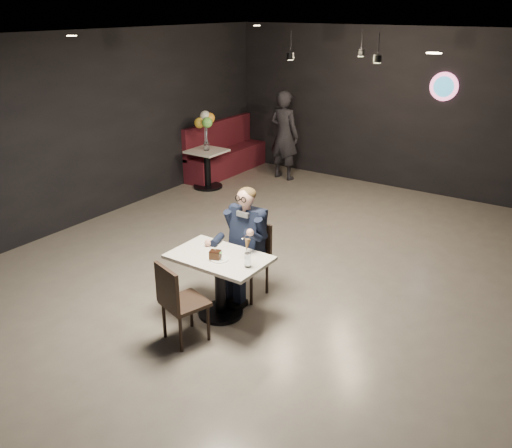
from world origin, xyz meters
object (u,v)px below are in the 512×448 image
Objects in this scene: chair_far at (248,261)px; booth_bench at (226,148)px; seated_man at (248,242)px; passerby at (284,135)px; side_table at (207,167)px; chair_near at (185,301)px; main_table at (220,286)px; sundae_glass at (248,260)px; balloon_vase at (207,146)px.

booth_bench reaches higher than chair_far.
passerby is (-2.19, 4.40, 0.18)m from seated_man.
seated_man reaches higher than side_table.
passerby is (0.90, 1.36, 0.49)m from side_table.
chair_near is 5.20m from side_table.
passerby is at bearing 116.42° from seated_man.
main_table is 5.44m from passerby.
booth_bench reaches higher than main_table.
sundae_glass is (0.42, -0.04, 0.45)m from main_table.
chair_near is 5.77× the size of balloon_vase.
seated_man is at bearing -44.50° from side_table.
chair_far is 4.93m from passerby.
chair_far reaches higher than sundae_glass.
balloon_vase is at bearing 130.74° from main_table.
chair_near is at bearing 116.17° from passerby.
booth_bench is 2.68× the size of side_table.
balloon_vase is 0.09× the size of passerby.
booth_bench is 1.31m from passerby.
chair_near is at bearing -53.55° from side_table.
chair_far is 1.00× the size of chair_near.
sundae_glass is at bearing -54.62° from seated_man.
side_table is 0.46× the size of passerby.
seated_man is 0.73m from sundae_glass.
main_table is 0.50× the size of booth_bench.
chair_near is at bearing -90.00° from chair_far.
passerby is (-2.19, 4.40, 0.44)m from chair_far.
side_table is at bearing 130.74° from main_table.
main_table is at bearing 118.49° from passerby.
chair_far is 5.27m from booth_bench.
seated_man reaches higher than balloon_vase.
main_table is 4.76m from balloon_vase.
side_table reaches higher than main_table.
chair_near is at bearing -56.81° from booth_bench.
main_table is at bearing -49.26° from balloon_vase.
booth_bench reaches higher than chair_near.
chair_near reaches higher than balloon_vase.
chair_far is at bearing 125.38° from sundae_glass.
passerby reaches higher than seated_man.
passerby reaches higher than sundae_glass.
sundae_glass is at bearing -45.94° from balloon_vase.
chair_far and chair_near have the same top height.
booth_bench is at bearing 106.70° from side_table.
booth_bench is (-3.39, 4.04, 0.09)m from chair_far.
passerby reaches higher than chair_far.
passerby is at bearing 56.41° from balloon_vase.
booth_bench is at bearing 126.47° from main_table.
chair_far reaches higher than balloon_vase.
seated_man is at bearing -49.98° from booth_bench.
main_table is at bearing -90.00° from chair_far.
balloon_vase reaches higher than main_table.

